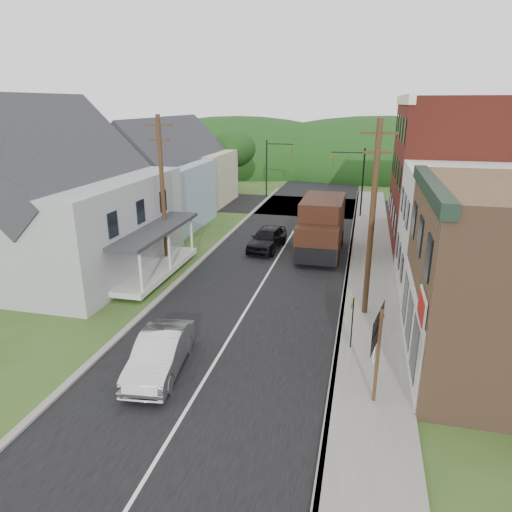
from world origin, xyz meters
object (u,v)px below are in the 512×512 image
Objects in this scene: silver_sedan at (160,354)px; warning_sign at (352,314)px; delivery_van at (321,227)px; route_sign_cluster at (377,343)px; dark_sedan at (267,239)px.

silver_sedan is 7.61m from warning_sign.
warning_sign is (2.46, -12.37, -0.21)m from delivery_van.
delivery_van is 16.09m from route_sign_cluster.
dark_sedan is at bearing 122.98° from warning_sign.
delivery_van reaches higher than dark_sedan.
dark_sedan is 1.40× the size of route_sign_cluster.
warning_sign is at bearing 116.05° from route_sign_cluster.
dark_sedan is at bearing 179.03° from delivery_van.
delivery_van reaches higher than route_sign_cluster.
route_sign_cluster is (3.33, -15.74, 0.45)m from delivery_van.
route_sign_cluster is at bearing -60.69° from dark_sedan.
silver_sedan is 7.86m from route_sign_cluster.
delivery_van is at bearing 67.19° from silver_sedan.
dark_sedan is 17.35m from route_sign_cluster.
route_sign_cluster is (7.70, -0.14, 1.55)m from silver_sedan.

